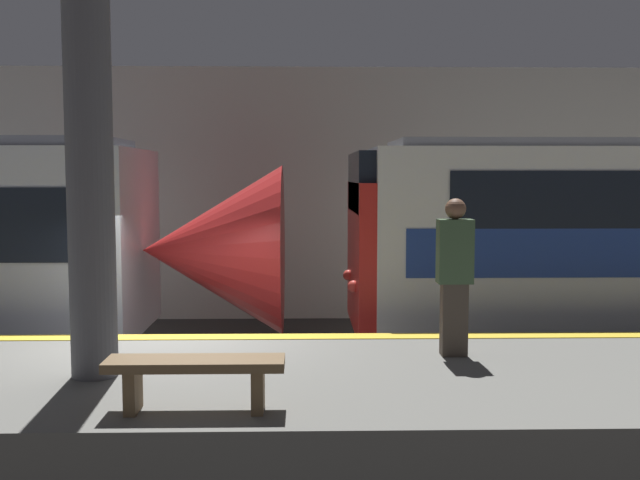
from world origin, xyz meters
TOP-DOWN VIEW (x-y plane):
  - ground_plane at (0.00, 0.00)m, footprint 120.00×120.00m
  - platform at (0.00, -1.77)m, footprint 40.00×3.55m
  - station_rear_barrier at (0.00, 6.63)m, footprint 50.00×0.15m
  - support_pillar_near at (-0.26, -1.89)m, footprint 0.45×0.45m
  - person_waiting at (3.46, -1.12)m, footprint 0.38×0.24m
  - platform_bench at (0.90, -3.03)m, footprint 1.50×0.40m

SIDE VIEW (x-z plane):
  - ground_plane at x=0.00m, z-range 0.00..0.00m
  - platform at x=0.00m, z-range 0.00..1.07m
  - platform_bench at x=0.90m, z-range 1.18..1.63m
  - person_waiting at x=3.46m, z-range 1.12..2.86m
  - station_rear_barrier at x=0.00m, z-range 0.00..5.30m
  - support_pillar_near at x=-0.26m, z-range 1.07..4.99m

